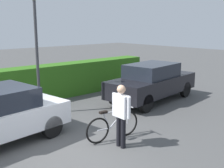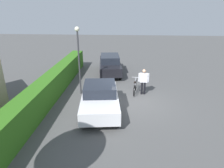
{
  "view_description": "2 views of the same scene",
  "coord_description": "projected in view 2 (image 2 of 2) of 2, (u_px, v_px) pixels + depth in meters",
  "views": [
    {
      "loc": [
        -3.57,
        -5.68,
        3.11
      ],
      "look_at": [
        2.1,
        0.63,
        1.33
      ],
      "focal_mm": 45.79,
      "sensor_mm": 36.0,
      "label": 1
    },
    {
      "loc": [
        -10.39,
        0.45,
        5.14
      ],
      "look_at": [
        1.03,
        1.25,
        0.7
      ],
      "focal_mm": 31.73,
      "sensor_mm": 36.0,
      "label": 2
    }
  ],
  "objects": [
    {
      "name": "street_lamp",
      "position": [
        78.0,
        52.0,
        11.68
      ],
      "size": [
        0.28,
        0.28,
        4.14
      ],
      "color": "#38383D",
      "rests_on": "ground"
    },
    {
      "name": "ground_plane",
      "position": [
        132.0,
        102.0,
        11.5
      ],
      "size": [
        60.0,
        60.0,
        0.0
      ],
      "primitive_type": "plane",
      "color": "#4C4C4C"
    },
    {
      "name": "bicycle",
      "position": [
        135.0,
        87.0,
        12.65
      ],
      "size": [
        1.69,
        0.5,
        0.89
      ],
      "color": "black",
      "rests_on": "ground"
    },
    {
      "name": "person_rider",
      "position": [
        144.0,
        80.0,
        12.23
      ],
      "size": [
        0.22,
        0.66,
        1.64
      ],
      "color": "black",
      "rests_on": "ground"
    },
    {
      "name": "parked_car_near",
      "position": [
        100.0,
        98.0,
        10.27
      ],
      "size": [
        4.13,
        2.3,
        1.47
      ],
      "color": "silver",
      "rests_on": "ground"
    },
    {
      "name": "parked_car_far",
      "position": [
        110.0,
        64.0,
        16.24
      ],
      "size": [
        4.52,
        2.15,
        1.55
      ],
      "color": "black",
      "rests_on": "ground"
    },
    {
      "name": "hedge_row",
      "position": [
        49.0,
        89.0,
        11.55
      ],
      "size": [
        14.93,
        0.9,
        1.43
      ],
      "primitive_type": "cube",
      "color": "#316A1B",
      "rests_on": "ground"
    }
  ]
}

